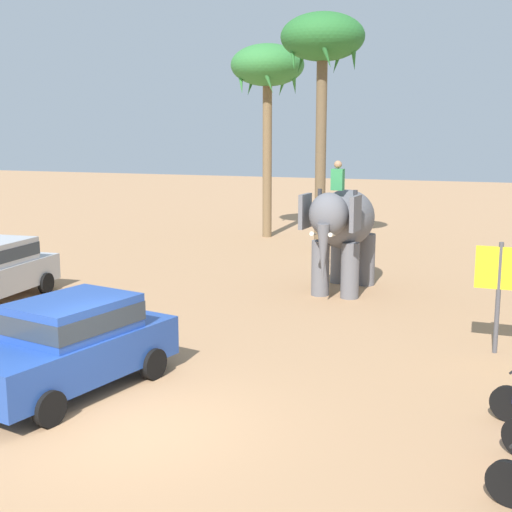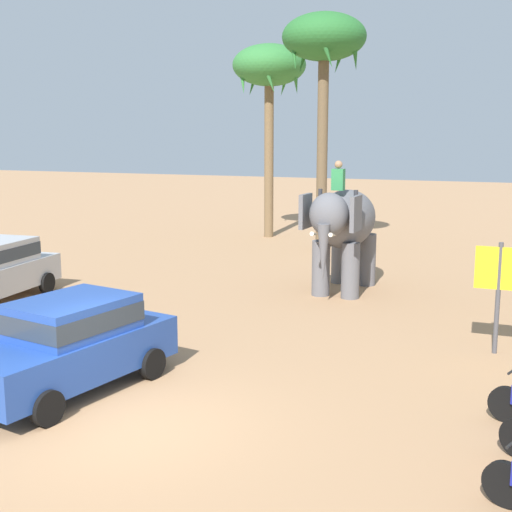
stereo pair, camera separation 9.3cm
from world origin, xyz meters
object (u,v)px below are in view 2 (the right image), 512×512
(elephant_with_mahout, at_px, (343,225))
(signboard_yellow, at_px, (499,276))
(palm_tree_behind_elephant, at_px, (324,45))
(palm_tree_left_of_road, at_px, (269,71))
(car_sedan_foreground, at_px, (71,341))

(elephant_with_mahout, bearing_deg, signboard_yellow, -44.53)
(palm_tree_behind_elephant, distance_m, palm_tree_left_of_road, 4.30)
(car_sedan_foreground, distance_m, palm_tree_behind_elephant, 17.61)
(elephant_with_mahout, relative_size, signboard_yellow, 1.62)
(car_sedan_foreground, relative_size, signboard_yellow, 1.81)
(palm_tree_left_of_road, bearing_deg, car_sedan_foreground, -80.32)
(palm_tree_behind_elephant, xyz_separation_m, palm_tree_left_of_road, (-3.24, 2.75, -0.63))
(palm_tree_left_of_road, bearing_deg, elephant_with_mahout, -58.20)
(elephant_with_mahout, bearing_deg, palm_tree_behind_elephant, 111.28)
(car_sedan_foreground, bearing_deg, signboard_yellow, 35.63)
(elephant_with_mahout, height_order, palm_tree_left_of_road, palm_tree_left_of_road)
(car_sedan_foreground, xyz_separation_m, signboard_yellow, (7.10, 5.09, 0.76))
(palm_tree_behind_elephant, bearing_deg, elephant_with_mahout, -68.72)
(elephant_with_mahout, distance_m, signboard_yellow, 6.31)
(car_sedan_foreground, relative_size, palm_tree_left_of_road, 0.52)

